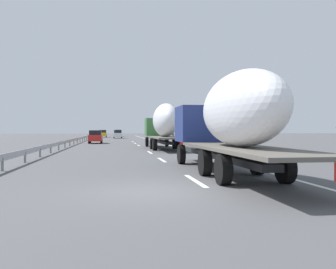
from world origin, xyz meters
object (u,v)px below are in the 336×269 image
Objects in this scene: truck_lead at (163,124)px; car_white_van at (118,134)px; truck_trailing at (229,118)px; road_sign at (164,127)px; car_yellow_coupe at (103,134)px; car_red_compact at (96,137)px; car_blue_sedan at (118,133)px.

truck_lead is 45.03m from car_white_van.
road_sign is at bearing -4.31° from truck_trailing.
truck_lead reaches higher than car_yellow_coupe.
car_white_van is (44.84, 3.83, -1.49)m from truck_lead.
truck_trailing is 2.91× the size of car_white_van.
road_sign is (41.13, -3.10, -0.00)m from truck_trailing.
car_red_compact is (15.43, 7.14, -1.50)m from truck_lead.
truck_trailing is 64.55m from car_white_van.
car_yellow_coupe is at bearing 19.46° from car_white_van.
truck_lead is 55.16m from car_yellow_coupe.
truck_trailing reaches higher than car_red_compact.
truck_trailing is 74.61m from car_yellow_coupe.
car_blue_sedan is at bearing -4.02° from car_red_compact.
truck_trailing is (-19.58, -0.00, -0.08)m from truck_lead.
road_sign reaches higher than car_blue_sedan.
truck_trailing reaches higher than road_sign.
road_sign reaches higher than car_yellow_coupe.
car_red_compact is 0.97× the size of car_yellow_coupe.
truck_lead is 66.51m from car_blue_sedan.
car_white_van is at bearing -6.43° from car_red_compact.
truck_trailing is at bearing -174.38° from car_yellow_coupe.
car_yellow_coupe is (54.66, 7.30, -1.48)m from truck_lead.
truck_trailing is 3.43× the size of car_red_compact.
road_sign is (-33.11, -10.40, 1.40)m from car_yellow_coupe.
truck_lead is at bearing -155.16° from car_red_compact.
truck_lead reaches higher than car_white_van.
car_red_compact is (35.01, 7.14, -1.42)m from truck_trailing.
car_yellow_coupe is at bearing 7.61° from truck_lead.
road_sign is (-44.85, -6.66, 1.38)m from car_blue_sedan.
truck_trailing is at bearing -177.63° from car_blue_sedan.
road_sign is (-23.30, -6.93, 1.40)m from car_white_van.
truck_lead reaches higher than road_sign.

